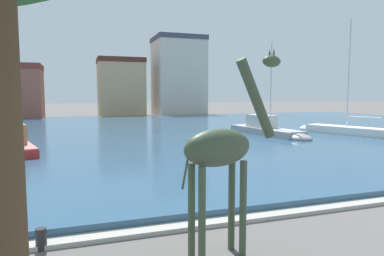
{
  "coord_description": "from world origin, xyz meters",
  "views": [
    {
      "loc": [
        -5.72,
        1.1,
        3.48
      ],
      "look_at": [
        -1.48,
        13.62,
        2.2
      ],
      "focal_mm": 32.09,
      "sensor_mm": 36.0,
      "label": 1
    }
  ],
  "objects_px": {
    "sailboat_red": "(10,144)",
    "sailboat_grey": "(270,131)",
    "giraffe_statue": "(223,151)",
    "mooring_bollard": "(41,239)",
    "sailboat_white": "(344,131)"
  },
  "relations": [
    {
      "from": "sailboat_red",
      "to": "sailboat_white",
      "type": "distance_m",
      "value": 24.6
    },
    {
      "from": "giraffe_statue",
      "to": "sailboat_grey",
      "type": "xyz_separation_m",
      "value": [
        11.73,
        17.31,
        -1.7
      ]
    },
    {
      "from": "giraffe_statue",
      "to": "mooring_bollard",
      "type": "height_order",
      "value": "giraffe_statue"
    },
    {
      "from": "sailboat_red",
      "to": "sailboat_grey",
      "type": "bearing_deg",
      "value": 4.83
    },
    {
      "from": "giraffe_statue",
      "to": "sailboat_grey",
      "type": "bearing_deg",
      "value": 55.87
    },
    {
      "from": "sailboat_red",
      "to": "sailboat_white",
      "type": "height_order",
      "value": "sailboat_white"
    },
    {
      "from": "sailboat_white",
      "to": "sailboat_red",
      "type": "bearing_deg",
      "value": -179.3
    },
    {
      "from": "sailboat_red",
      "to": "mooring_bollard",
      "type": "distance_m",
      "value": 14.45
    },
    {
      "from": "mooring_bollard",
      "to": "sailboat_red",
      "type": "bearing_deg",
      "value": 101.61
    },
    {
      "from": "sailboat_grey",
      "to": "sailboat_red",
      "type": "xyz_separation_m",
      "value": [
        -18.37,
        -1.55,
        -0.0
      ]
    },
    {
      "from": "mooring_bollard",
      "to": "sailboat_white",
      "type": "bearing_deg",
      "value": 33.67
    },
    {
      "from": "sailboat_grey",
      "to": "sailboat_red",
      "type": "distance_m",
      "value": 18.44
    },
    {
      "from": "sailboat_white",
      "to": "sailboat_grey",
      "type": "bearing_deg",
      "value": 168.63
    },
    {
      "from": "giraffe_statue",
      "to": "sailboat_grey",
      "type": "height_order",
      "value": "sailboat_grey"
    },
    {
      "from": "sailboat_white",
      "to": "mooring_bollard",
      "type": "height_order",
      "value": "sailboat_white"
    }
  ]
}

